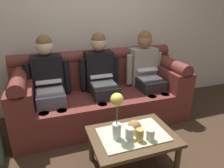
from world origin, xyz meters
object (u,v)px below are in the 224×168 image
at_px(couch, 101,94).
at_px(cup_near_left, 129,134).
at_px(person_middle, 101,75).
at_px(person_right, 146,70).
at_px(coffee_table, 133,139).
at_px(flower_vase, 117,112).
at_px(cup_far_center, 150,135).
at_px(snack_bowl, 134,127).
at_px(cup_near_right, 140,135).
at_px(person_left, 49,81).

distance_m(couch, cup_near_left, 1.13).
xyz_separation_m(person_middle, person_right, (0.69, -0.00, 0.00)).
distance_m(person_middle, coffee_table, 1.10).
distance_m(couch, coffee_table, 1.06).
xyz_separation_m(person_right, cup_near_left, (-0.75, -1.12, -0.19)).
distance_m(flower_vase, cup_far_center, 0.37).
distance_m(flower_vase, cup_near_left, 0.24).
xyz_separation_m(couch, flower_vase, (-0.17, -1.08, 0.31)).
xyz_separation_m(snack_bowl, cup_far_center, (0.08, -0.17, 0.01)).
relative_size(couch, person_right, 1.90).
bearing_deg(couch, flower_vase, -98.97).
bearing_deg(snack_bowl, couch, 91.78).
bearing_deg(person_right, flower_vase, -128.73).
relative_size(flower_vase, cup_near_right, 3.76).
bearing_deg(cup_near_right, snack_bowl, 83.13).
bearing_deg(cup_near_right, person_right, 60.10).
distance_m(person_right, coffee_table, 1.30).
height_order(person_left, snack_bowl, person_left).
xyz_separation_m(person_right, flower_vase, (-0.86, -1.07, 0.02)).
xyz_separation_m(couch, person_middle, (-0.00, -0.00, 0.29)).
bearing_deg(flower_vase, person_right, 51.27).
height_order(coffee_table, cup_near_left, cup_near_left).
bearing_deg(couch, person_middle, -90.00).
bearing_deg(coffee_table, cup_far_center, -51.11).
relative_size(person_left, cup_near_left, 10.76).
height_order(couch, person_left, person_left).
relative_size(coffee_table, cup_near_right, 6.73).
height_order(snack_bowl, cup_far_center, snack_bowl).
bearing_deg(person_middle, person_left, -180.00).
distance_m(cup_near_left, cup_far_center, 0.19).
bearing_deg(person_middle, cup_near_right, -89.35).
xyz_separation_m(person_right, coffee_table, (-0.69, -1.06, -0.31)).
distance_m(person_left, coffee_table, 1.30).
distance_m(person_left, snack_bowl, 1.27).
distance_m(snack_bowl, cup_near_left, 0.14).
xyz_separation_m(couch, coffee_table, (-0.00, -1.06, -0.02)).
bearing_deg(cup_near_right, person_middle, 90.65).
distance_m(coffee_table, cup_far_center, 0.21).
height_order(cup_near_right, cup_far_center, cup_near_right).
relative_size(person_left, cup_far_center, 11.18).
bearing_deg(snack_bowl, cup_near_right, -96.87).
distance_m(person_middle, cup_far_center, 1.22).
distance_m(person_right, snack_bowl, 1.23).
bearing_deg(person_left, cup_near_right, -59.15).
bearing_deg(person_middle, cup_near_left, -93.27).
height_order(person_right, cup_near_left, person_right).
height_order(couch, person_middle, person_middle).
bearing_deg(cup_far_center, person_middle, 95.25).
xyz_separation_m(couch, cup_far_center, (0.11, -1.20, 0.10)).
bearing_deg(person_right, couch, 179.65).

